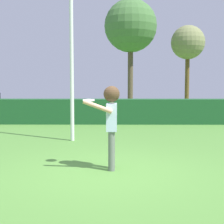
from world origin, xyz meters
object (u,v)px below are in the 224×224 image
at_px(lamppost, 71,25).
at_px(person, 111,116).
at_px(frisbee, 89,100).
at_px(birch_tree, 131,26).
at_px(maple_tree, 188,43).

bearing_deg(lamppost, person, -69.78).
relative_size(frisbee, birch_tree, 0.03).
bearing_deg(birch_tree, lamppost, -100.95).
relative_size(person, maple_tree, 0.30).
distance_m(person, birch_tree, 16.99).
distance_m(frisbee, maple_tree, 18.23).
bearing_deg(birch_tree, maple_tree, 11.68).
bearing_deg(lamppost, birch_tree, 79.05).
height_order(person, maple_tree, maple_tree).
bearing_deg(frisbee, maple_tree, 70.74).
relative_size(frisbee, lamppost, 0.04).
xyz_separation_m(lamppost, maple_tree, (6.71, 13.68, 1.07)).
bearing_deg(person, maple_tree, 72.48).
bearing_deg(birch_tree, person, -94.18).
xyz_separation_m(frisbee, birch_tree, (1.69, 16.05, 4.34)).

